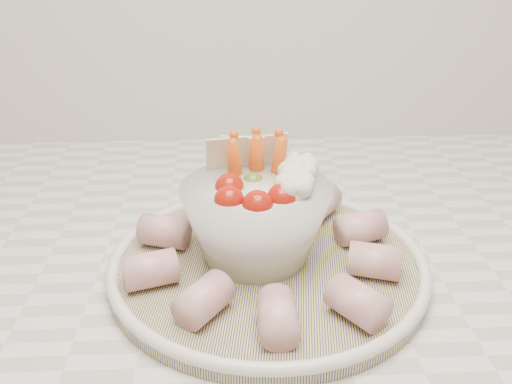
{
  "coord_description": "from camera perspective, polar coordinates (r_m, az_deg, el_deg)",
  "views": [
    {
      "loc": [
        0.08,
        0.9,
        1.24
      ],
      "look_at": [
        0.1,
        1.38,
        1.01
      ],
      "focal_mm": 40.0,
      "sensor_mm": 36.0,
      "label": 1
    }
  ],
  "objects": [
    {
      "name": "veggie_bowl",
      "position": [
        0.55,
        0.16,
        -2.47
      ],
      "size": [
        0.15,
        0.15,
        0.12
      ],
      "color": "silver",
      "rests_on": "serving_platter"
    },
    {
      "name": "cured_meat_rolls",
      "position": [
        0.56,
        1.16,
        -5.43
      ],
      "size": [
        0.26,
        0.27,
        0.03
      ],
      "color": "#B75464",
      "rests_on": "serving_platter"
    },
    {
      "name": "serving_platter",
      "position": [
        0.57,
        1.22,
        -7.18
      ],
      "size": [
        0.35,
        0.35,
        0.02
      ],
      "color": "navy",
      "rests_on": "kitchen_counter"
    }
  ]
}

